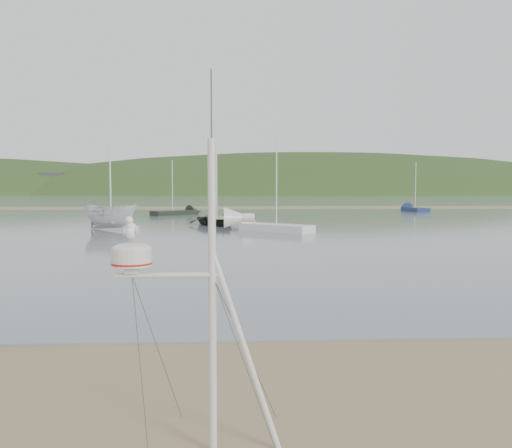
{
  "coord_description": "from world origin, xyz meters",
  "views": [
    {
      "loc": [
        2.32,
        -6.49,
        3.08
      ],
      "look_at": [
        2.7,
        1.0,
        2.56
      ],
      "focal_mm": 38.0,
      "sensor_mm": 36.0,
      "label": 1
    }
  ],
  "objects_px": {
    "boat_dark": "(217,196)",
    "boat_white": "(111,195)",
    "sailboat_white_near": "(256,227)",
    "sailboat_blue_far": "(409,209)",
    "mast_rig": "(208,364)",
    "sailboat_dark_mid": "(185,212)"
  },
  "relations": [
    {
      "from": "boat_dark",
      "to": "boat_white",
      "type": "distance_m",
      "value": 8.31
    },
    {
      "from": "sailboat_white_near",
      "to": "boat_dark",
      "type": "bearing_deg",
      "value": 119.67
    },
    {
      "from": "sailboat_blue_far",
      "to": "boat_white",
      "type": "bearing_deg",
      "value": -137.8
    },
    {
      "from": "mast_rig",
      "to": "boat_dark",
      "type": "height_order",
      "value": "boat_dark"
    },
    {
      "from": "boat_dark",
      "to": "boat_white",
      "type": "height_order",
      "value": "boat_white"
    },
    {
      "from": "mast_rig",
      "to": "boat_white",
      "type": "xyz_separation_m",
      "value": [
        -7.89,
        31.88,
        1.41
      ]
    },
    {
      "from": "boat_dark",
      "to": "sailboat_white_near",
      "type": "height_order",
      "value": "sailboat_white_near"
    },
    {
      "from": "boat_white",
      "to": "sailboat_white_near",
      "type": "xyz_separation_m",
      "value": [
        10.03,
        -0.8,
        -2.17
      ]
    },
    {
      "from": "boat_white",
      "to": "sailboat_white_near",
      "type": "distance_m",
      "value": 10.29
    },
    {
      "from": "sailboat_blue_far",
      "to": "sailboat_white_near",
      "type": "relative_size",
      "value": 0.98
    },
    {
      "from": "boat_white",
      "to": "sailboat_white_near",
      "type": "bearing_deg",
      "value": -57.69
    },
    {
      "from": "mast_rig",
      "to": "boat_white",
      "type": "distance_m",
      "value": 32.88
    },
    {
      "from": "mast_rig",
      "to": "sailboat_dark_mid",
      "type": "relative_size",
      "value": 0.7
    },
    {
      "from": "boat_white",
      "to": "sailboat_dark_mid",
      "type": "bearing_deg",
      "value": 27.31
    },
    {
      "from": "sailboat_white_near",
      "to": "sailboat_blue_far",
      "type": "bearing_deg",
      "value": 54.29
    },
    {
      "from": "mast_rig",
      "to": "sailboat_dark_mid",
      "type": "height_order",
      "value": "sailboat_dark_mid"
    },
    {
      "from": "mast_rig",
      "to": "sailboat_dark_mid",
      "type": "xyz_separation_m",
      "value": [
        -4.44,
        52.29,
        -0.76
      ]
    },
    {
      "from": "sailboat_blue_far",
      "to": "sailboat_dark_mid",
      "type": "bearing_deg",
      "value": -165.05
    },
    {
      "from": "sailboat_dark_mid",
      "to": "sailboat_white_near",
      "type": "bearing_deg",
      "value": -72.76
    },
    {
      "from": "sailboat_blue_far",
      "to": "sailboat_white_near",
      "type": "bearing_deg",
      "value": -125.71
    },
    {
      "from": "sailboat_blue_far",
      "to": "mast_rig",
      "type": "bearing_deg",
      "value": -110.77
    },
    {
      "from": "mast_rig",
      "to": "sailboat_blue_far",
      "type": "distance_m",
      "value": 63.64
    }
  ]
}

